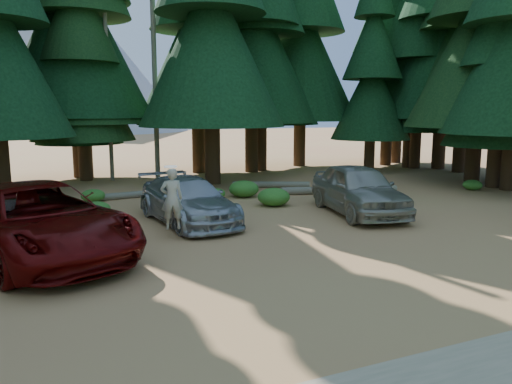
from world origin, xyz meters
TOP-DOWN VIEW (x-y plane):
  - ground at (0.00, 0.00)m, footprint 160.00×160.00m
  - forest_belt_north at (0.00, 15.00)m, footprint 36.00×7.00m
  - snag_front at (0.80, 14.50)m, footprint 0.24×0.24m
  - snag_back at (-1.20, 16.00)m, footprint 0.20×0.20m
  - mountain_peak at (-2.59, 88.23)m, footprint 48.00×50.00m
  - red_pickup at (-4.75, 2.82)m, footprint 5.00×7.09m
  - silver_minivan_center at (-0.38, 5.05)m, footprint 2.54×5.11m
  - silver_minivan_right at (5.36, 4.01)m, footprint 3.00×5.34m
  - frisbee_player at (-1.37, 3.13)m, footprint 0.66×0.47m
  - log_left at (-1.14, 10.29)m, footprint 3.78×0.70m
  - log_mid at (5.14, 10.50)m, footprint 3.31×1.82m
  - log_right at (7.09, 7.79)m, footprint 4.93×1.75m
  - shrub_far_left at (-5.85, 7.26)m, footprint 1.15×1.15m
  - shrub_left at (-2.76, 10.00)m, footprint 0.91×0.91m
  - shrub_center_left at (-2.95, 7.11)m, footprint 0.93×0.93m
  - shrub_center_right at (1.83, 8.73)m, footprint 0.78×0.78m
  - shrub_right at (3.34, 6.49)m, footprint 1.21×1.21m
  - shrub_far_right at (3.05, 8.72)m, footprint 1.23×1.23m
  - shrub_edge_east at (13.11, 6.25)m, footprint 0.84×0.84m

SIDE VIEW (x-z plane):
  - ground at x=0.00m, z-range 0.00..0.00m
  - forest_belt_north at x=0.00m, z-range -11.00..11.00m
  - log_left at x=-1.14m, z-range 0.00..0.27m
  - log_mid at x=5.14m, z-range 0.00..0.29m
  - log_right at x=7.09m, z-range 0.00..0.32m
  - shrub_center_right at x=1.83m, z-range 0.00..0.43m
  - shrub_edge_east at x=13.11m, z-range 0.00..0.46m
  - shrub_left at x=-2.76m, z-range 0.00..0.50m
  - shrub_center_left at x=-2.95m, z-range 0.00..0.51m
  - shrub_far_left at x=-5.85m, z-range 0.00..0.63m
  - shrub_right at x=3.34m, z-range 0.00..0.67m
  - shrub_far_right at x=3.05m, z-range 0.00..0.68m
  - silver_minivan_center at x=-0.38m, z-range 0.00..1.43m
  - silver_minivan_right at x=5.36m, z-range 0.00..1.72m
  - red_pickup at x=-4.75m, z-range 0.00..1.80m
  - frisbee_player at x=-1.37m, z-range 0.30..2.03m
  - snag_back at x=-1.20m, z-range 0.00..10.00m
  - snag_front at x=0.80m, z-range 0.00..12.00m
  - mountain_peak at x=-2.59m, z-range -1.29..26.71m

